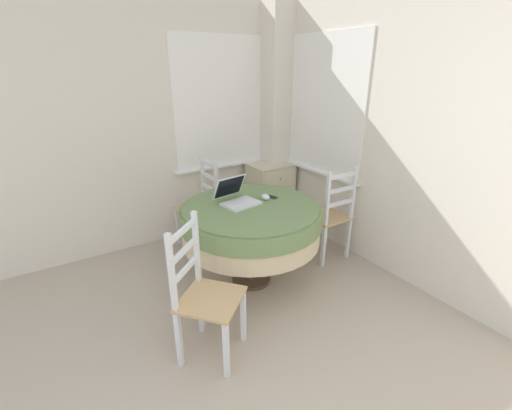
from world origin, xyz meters
The scene contains 9 objects.
corner_room_shell centered at (1.41, 2.13, 1.28)m, with size 4.60×5.16×2.55m.
round_dining_table centered at (1.13, 2.03, 0.61)m, with size 1.24×1.24×0.76m.
laptop centered at (1.07, 2.16, 0.81)m, with size 0.36×0.37×0.22m.
computer_mouse centered at (1.32, 2.08, 0.78)m, with size 0.06×0.10×0.05m.
cell_phone centered at (1.40, 2.10, 0.76)m, with size 0.09×0.13×0.01m.
dining_chair_near_back_window centered at (1.04, 2.93, 0.46)m, with size 0.39×0.39×0.99m.
dining_chair_near_right_window centered at (2.04, 1.97, 0.46)m, with size 0.40×0.39×0.99m.
dining_chair_camera_near centered at (0.42, 1.47, 0.46)m, with size 0.55×0.55×0.99m.
corner_cabinet centered at (2.05, 3.05, 0.38)m, with size 0.52×0.45×0.77m.
Camera 1 is at (-0.31, -0.29, 1.87)m, focal length 24.00 mm.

